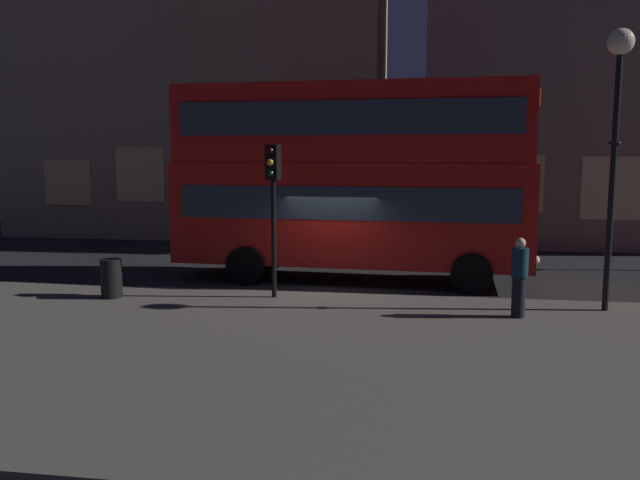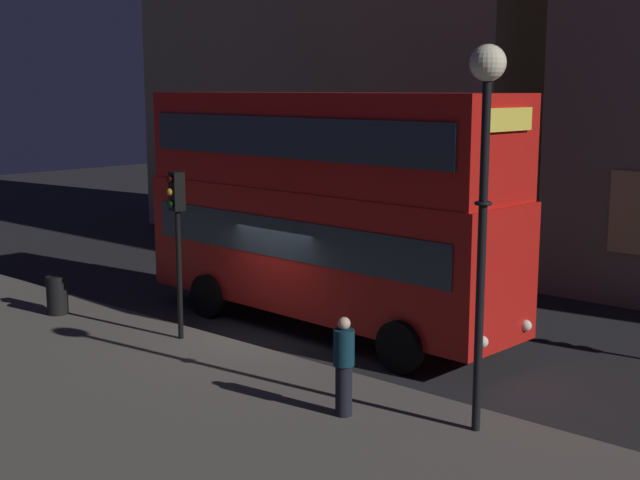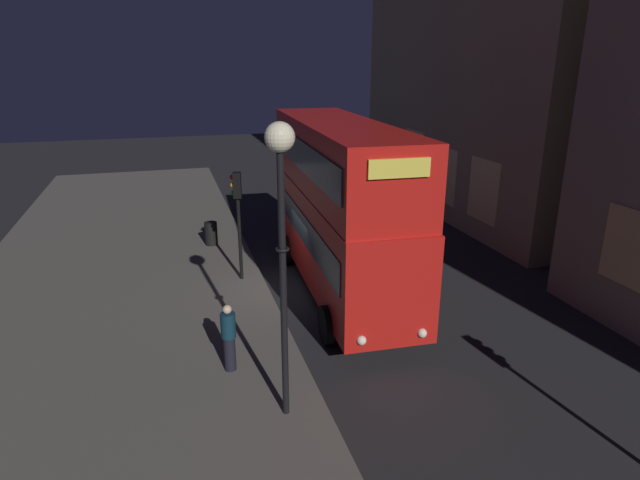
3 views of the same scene
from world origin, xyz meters
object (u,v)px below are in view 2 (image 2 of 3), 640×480
object	(u,v)px
double_decker_bus	(322,199)
traffic_light_near_kerb	(177,220)
street_lamp	(485,140)
litter_bin	(57,295)
pedestrian	(344,365)

from	to	relation	value
double_decker_bus	traffic_light_near_kerb	xyz separation A→B (m)	(-1.57, -3.06, -0.30)
street_lamp	litter_bin	bearing A→B (deg)	-177.69
double_decker_bus	pedestrian	bearing A→B (deg)	-42.27
street_lamp	litter_bin	world-z (taller)	street_lamp
street_lamp	traffic_light_near_kerb	bearing A→B (deg)	178.78
traffic_light_near_kerb	pedestrian	size ratio (longest dim) A/B	2.16
traffic_light_near_kerb	pedestrian	xyz separation A→B (m)	(5.70, -1.10, -1.81)
street_lamp	pedestrian	size ratio (longest dim) A/B	3.57
street_lamp	litter_bin	size ratio (longest dim) A/B	6.50
double_decker_bus	litter_bin	size ratio (longest dim) A/B	10.73
double_decker_bus	pedestrian	xyz separation A→B (m)	(4.13, -4.16, -2.11)
traffic_light_near_kerb	pedestrian	distance (m)	6.08
double_decker_bus	litter_bin	distance (m)	7.11
double_decker_bus	street_lamp	distance (m)	7.18
litter_bin	traffic_light_near_kerb	bearing A→B (deg)	9.13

